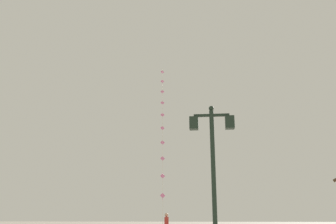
{
  "coord_description": "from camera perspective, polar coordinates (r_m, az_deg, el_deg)",
  "views": [
    {
      "loc": [
        1.42,
        -2.98,
        1.55
      ],
      "look_at": [
        -1.0,
        21.53,
        8.63
      ],
      "focal_mm": 38.67,
      "sensor_mm": 36.0,
      "label": 1
    }
  ],
  "objects": [
    {
      "name": "kite_train",
      "position": [
        31.6,
        -0.88,
        -2.91
      ],
      "size": [
        1.62,
        11.7,
        16.7
      ],
      "color": "brown",
      "rests_on": "ground_plane"
    },
    {
      "name": "twin_lantern_lamp_post",
      "position": [
        11.3,
        7.07,
        -6.44
      ],
      "size": [
        1.41,
        0.28,
        4.93
      ],
      "color": "#1E2D23",
      "rests_on": "ground_plane"
    }
  ]
}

